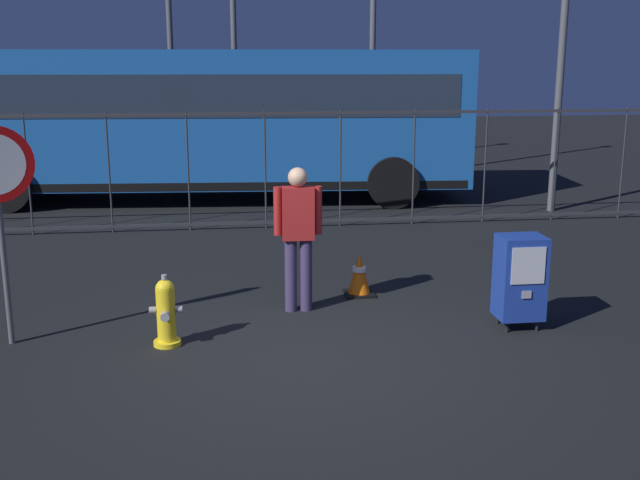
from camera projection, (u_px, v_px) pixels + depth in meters
name	position (u px, v px, depth m)	size (l,w,h in m)	color
ground_plane	(306.00, 359.00, 7.49)	(60.00, 60.00, 0.00)	black
fire_hydrant	(166.00, 312.00, 7.77)	(0.33, 0.31, 0.75)	yellow
newspaper_box_primary	(520.00, 277.00, 8.23)	(0.48, 0.42, 1.02)	black
pedestrian	(298.00, 231.00, 8.71)	(0.55, 0.22, 1.67)	#382D51
traffic_cone	(359.00, 274.00, 9.45)	(0.36, 0.36, 0.53)	black
fence_barrier	(265.00, 169.00, 12.97)	(18.03, 0.04, 2.00)	#2D2D33
bus_near	(205.00, 116.00, 15.57)	(10.66, 3.41, 3.00)	#19519E
street_light_near_left	(169.00, 11.00, 18.37)	(0.32, 0.32, 6.78)	#4C4F54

